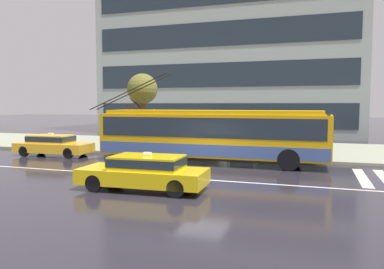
{
  "coord_description": "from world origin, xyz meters",
  "views": [
    {
      "loc": [
        4.9,
        -15.88,
        3.13
      ],
      "look_at": [
        -1.5,
        3.43,
        1.48
      ],
      "focal_mm": 34.96,
      "sensor_mm": 36.0,
      "label": 1
    }
  ],
  "objects_px": {
    "taxi_queued_behind_bus": "(53,144)",
    "pedestrian_at_shelter": "(254,126)",
    "pedestrian_approaching_curb": "(176,135)",
    "street_tree_bare": "(142,91)",
    "taxi_oncoming_near": "(145,171)",
    "bus_shelter": "(198,121)",
    "trolleybus": "(211,134)"
  },
  "relations": [
    {
      "from": "taxi_queued_behind_bus",
      "to": "pedestrian_at_shelter",
      "type": "bearing_deg",
      "value": 19.59
    },
    {
      "from": "taxi_oncoming_near",
      "to": "bus_shelter",
      "type": "xyz_separation_m",
      "value": [
        -1.29,
        10.72,
        1.33
      ]
    },
    {
      "from": "taxi_queued_behind_bus",
      "to": "pedestrian_at_shelter",
      "type": "height_order",
      "value": "pedestrian_at_shelter"
    },
    {
      "from": "taxi_oncoming_near",
      "to": "bus_shelter",
      "type": "relative_size",
      "value": 1.15
    },
    {
      "from": "taxi_queued_behind_bus",
      "to": "street_tree_bare",
      "type": "xyz_separation_m",
      "value": [
        4.23,
        3.74,
        3.3
      ]
    },
    {
      "from": "street_tree_bare",
      "to": "pedestrian_at_shelter",
      "type": "bearing_deg",
      "value": 2.97
    },
    {
      "from": "street_tree_bare",
      "to": "taxi_queued_behind_bus",
      "type": "bearing_deg",
      "value": -138.56
    },
    {
      "from": "taxi_oncoming_near",
      "to": "pedestrian_at_shelter",
      "type": "bearing_deg",
      "value": 77.59
    },
    {
      "from": "trolleybus",
      "to": "bus_shelter",
      "type": "xyz_separation_m",
      "value": [
        -1.96,
        3.92,
        0.48
      ]
    },
    {
      "from": "taxi_oncoming_near",
      "to": "street_tree_bare",
      "type": "relative_size",
      "value": 0.95
    },
    {
      "from": "street_tree_bare",
      "to": "bus_shelter",
      "type": "bearing_deg",
      "value": 7.71
    },
    {
      "from": "taxi_queued_behind_bus",
      "to": "taxi_oncoming_near",
      "type": "height_order",
      "value": "same"
    },
    {
      "from": "bus_shelter",
      "to": "street_tree_bare",
      "type": "xyz_separation_m",
      "value": [
        -3.71,
        -0.5,
        1.97
      ]
    },
    {
      "from": "bus_shelter",
      "to": "street_tree_bare",
      "type": "height_order",
      "value": "street_tree_bare"
    },
    {
      "from": "taxi_queued_behind_bus",
      "to": "taxi_oncoming_near",
      "type": "distance_m",
      "value": 11.29
    },
    {
      "from": "taxi_queued_behind_bus",
      "to": "pedestrian_approaching_curb",
      "type": "xyz_separation_m",
      "value": [
        6.64,
        3.68,
        0.43
      ]
    },
    {
      "from": "taxi_queued_behind_bus",
      "to": "trolleybus",
      "type": "bearing_deg",
      "value": 1.83
    },
    {
      "from": "taxi_queued_behind_bus",
      "to": "taxi_oncoming_near",
      "type": "relative_size",
      "value": 0.99
    },
    {
      "from": "taxi_oncoming_near",
      "to": "street_tree_bare",
      "type": "bearing_deg",
      "value": 116.1
    },
    {
      "from": "taxi_queued_behind_bus",
      "to": "street_tree_bare",
      "type": "distance_m",
      "value": 6.54
    },
    {
      "from": "trolleybus",
      "to": "taxi_queued_behind_bus",
      "type": "distance_m",
      "value": 9.95
    },
    {
      "from": "pedestrian_approaching_curb",
      "to": "street_tree_bare",
      "type": "xyz_separation_m",
      "value": [
        -2.41,
        0.06,
        2.88
      ]
    },
    {
      "from": "taxi_oncoming_near",
      "to": "taxi_queued_behind_bus",
      "type": "bearing_deg",
      "value": 144.96
    },
    {
      "from": "pedestrian_approaching_curb",
      "to": "street_tree_bare",
      "type": "distance_m",
      "value": 3.75
    },
    {
      "from": "taxi_oncoming_near",
      "to": "pedestrian_at_shelter",
      "type": "distance_m",
      "value": 10.91
    },
    {
      "from": "bus_shelter",
      "to": "street_tree_bare",
      "type": "bearing_deg",
      "value": -172.29
    },
    {
      "from": "trolleybus",
      "to": "taxi_queued_behind_bus",
      "type": "relative_size",
      "value": 2.81
    },
    {
      "from": "trolleybus",
      "to": "bus_shelter",
      "type": "bearing_deg",
      "value": 116.49
    },
    {
      "from": "taxi_oncoming_near",
      "to": "pedestrian_approaching_curb",
      "type": "bearing_deg",
      "value": 104.35
    },
    {
      "from": "pedestrian_at_shelter",
      "to": "taxi_queued_behind_bus",
      "type": "bearing_deg",
      "value": -160.41
    },
    {
      "from": "taxi_oncoming_near",
      "to": "pedestrian_at_shelter",
      "type": "xyz_separation_m",
      "value": [
        2.33,
        10.6,
        1.12
      ]
    },
    {
      "from": "taxi_queued_behind_bus",
      "to": "pedestrian_at_shelter",
      "type": "relative_size",
      "value": 2.31
    }
  ]
}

